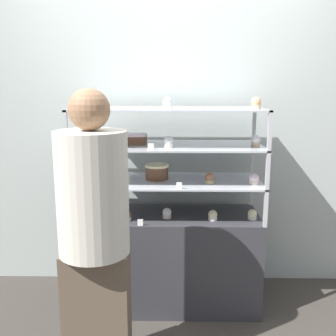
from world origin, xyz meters
The scene contains 28 objects.
ground_plane centered at (0.00, 0.00, 0.00)m, with size 20.00×20.00×0.00m, color #38332D.
back_wall centered at (0.00, 0.40, 1.30)m, with size 8.00×0.05×2.60m.
display_base centered at (0.00, 0.00, 0.34)m, with size 1.28×0.51×0.68m.
display_riser_lower centered at (0.00, 0.00, 0.91)m, with size 1.28×0.51×0.25m.
display_riser_middle centered at (0.00, 0.00, 1.16)m, with size 1.28×0.51×0.25m.
display_riser_upper centered at (0.00, 0.00, 1.41)m, with size 1.28×0.51×0.25m.
layer_cake_centerpiece centered at (-0.08, 0.03, 0.98)m, with size 0.17×0.17×0.11m.
sheet_cake_frosted centered at (-0.27, 0.06, 1.21)m, with size 0.23×0.18×0.07m.
cupcake_0 centered at (-0.58, -0.06, 0.71)m, with size 0.06×0.06×0.07m.
cupcake_1 centered at (-0.28, -0.14, 0.71)m, with size 0.06×0.06×0.07m.
cupcake_2 centered at (-0.01, -0.08, 0.71)m, with size 0.06×0.06×0.07m.
cupcake_3 centered at (0.31, -0.11, 0.71)m, with size 0.06×0.06×0.07m.
cupcake_4 centered at (0.58, -0.10, 0.71)m, with size 0.06×0.06×0.07m.
price_tag_0 centered at (-0.18, -0.23, 0.70)m, with size 0.04×0.00×0.04m.
cupcake_5 centered at (-0.57, -0.12, 0.96)m, with size 0.07×0.07×0.07m.
cupcake_6 centered at (-0.29, -0.09, 0.96)m, with size 0.07×0.07×0.07m.
cupcake_7 centered at (0.28, -0.08, 0.96)m, with size 0.07×0.07×0.07m.
cupcake_8 centered at (0.57, -0.11, 0.96)m, with size 0.07×0.07×0.07m.
price_tag_1 centered at (0.08, -0.23, 0.95)m, with size 0.04×0.00×0.04m.
cupcake_9 centered at (-0.59, -0.11, 1.21)m, with size 0.06×0.06×0.08m.
cupcake_10 centered at (0.01, -0.13, 1.21)m, with size 0.06×0.06×0.08m.
cupcake_11 centered at (0.58, -0.07, 1.21)m, with size 0.06×0.06×0.08m.
price_tag_2 centered at (-0.10, -0.23, 1.20)m, with size 0.04×0.00×0.04m.
cupcake_12 centered at (-0.57, -0.05, 1.46)m, with size 0.06×0.06×0.08m.
cupcake_13 centered at (0.00, -0.10, 1.46)m, with size 0.06×0.06×0.08m.
cupcake_14 centered at (0.57, -0.10, 1.46)m, with size 0.06×0.06×0.08m.
price_tag_3 centered at (0.00, -0.23, 1.45)m, with size 0.04×0.00×0.04m.
customer_figure centered at (-0.37, -0.75, 0.84)m, with size 0.36×0.36×1.56m.
Camera 1 is at (0.04, -2.66, 1.57)m, focal length 42.00 mm.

